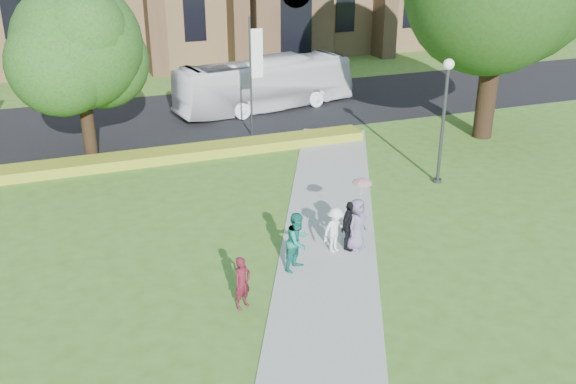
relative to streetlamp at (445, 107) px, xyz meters
name	(u,v)px	position (x,y,z in m)	size (l,w,h in m)	color
ground	(340,292)	(-7.50, -6.50, -3.30)	(160.00, 160.00, 0.00)	#467122
road	(193,115)	(-7.50, 13.50, -3.29)	(160.00, 10.00, 0.02)	black
footpath	(327,276)	(-7.50, -5.50, -3.28)	(3.20, 30.00, 0.04)	#B2B2A8
flower_hedge	(183,153)	(-9.50, 6.70, -3.07)	(18.00, 1.40, 0.45)	gold
streetlamp	(445,107)	(0.00, 0.00, 0.00)	(0.44, 0.44, 5.24)	#38383D
street_tree_1	(78,46)	(-13.50, 8.00, 1.93)	(5.60, 5.60, 8.05)	#332114
banner_pole_0	(253,70)	(-5.39, 8.70, 0.09)	(0.70, 0.10, 6.00)	#38383D
tour_coach	(265,84)	(-3.30, 13.11, -1.79)	(2.50, 10.68, 2.97)	white
pedestrian_0	(242,283)	(-10.47, -6.28, -2.46)	(0.58, 0.38, 1.59)	#561320
pedestrian_1	(298,241)	(-8.21, -4.79, -2.29)	(0.94, 0.73, 1.93)	#187869
pedestrian_2	(335,230)	(-6.63, -4.13, -2.47)	(1.02, 0.59, 1.58)	white
pedestrian_3	(349,226)	(-6.13, -4.15, -2.39)	(1.02, 0.42, 1.73)	black
pedestrian_4	(357,224)	(-5.88, -4.21, -2.35)	(0.88, 0.57, 1.80)	slate
parasol	(362,189)	(-5.70, -4.11, -1.16)	(0.67, 0.67, 0.59)	#DD9C9C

